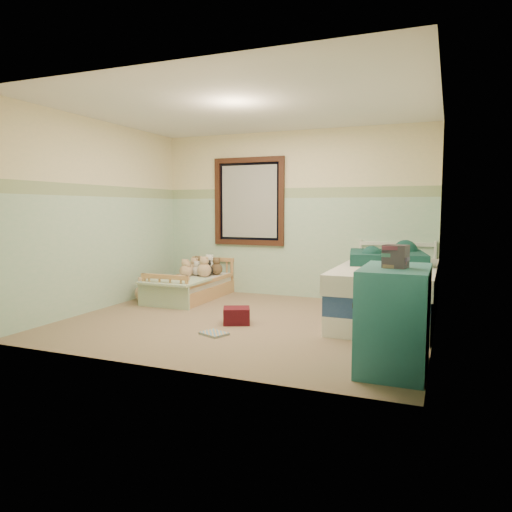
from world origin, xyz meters
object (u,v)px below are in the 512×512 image
at_px(twin_bed_frame, 387,311).
at_px(red_pillow, 237,316).
at_px(plush_floor_cream, 166,293).
at_px(floor_book, 214,334).
at_px(dresser, 394,318).
at_px(plush_floor_tan, 143,293).
at_px(toddler_bed_frame, 191,292).

relative_size(twin_bed_frame, red_pillow, 7.01).
relative_size(plush_floor_cream, twin_bed_frame, 0.12).
bearing_deg(red_pillow, twin_bed_frame, 28.36).
height_order(red_pillow, floor_book, red_pillow).
xyz_separation_m(plush_floor_cream, red_pillow, (1.51, -0.83, -0.03)).
bearing_deg(dresser, plush_floor_cream, 152.43).
bearing_deg(dresser, red_pillow, 153.52).
relative_size(plush_floor_tan, red_pillow, 0.78).
relative_size(toddler_bed_frame, plush_floor_tan, 6.30).
distance_m(plush_floor_cream, floor_book, 2.03).
relative_size(toddler_bed_frame, plush_floor_cream, 5.77).
bearing_deg(dresser, plush_floor_tan, 155.74).
height_order(twin_bed_frame, dresser, dresser).
distance_m(twin_bed_frame, floor_book, 2.15).
xyz_separation_m(toddler_bed_frame, twin_bed_frame, (2.89, -0.32, 0.01)).
bearing_deg(twin_bed_frame, floor_book, -139.13).
bearing_deg(plush_floor_tan, floor_book, -35.17).
relative_size(toddler_bed_frame, dresser, 1.72).
bearing_deg(plush_floor_tan, dresser, -24.26).
distance_m(plush_floor_cream, dresser, 3.83).
bearing_deg(plush_floor_cream, floor_book, -42.66).
distance_m(plush_floor_tan, red_pillow, 1.97).
bearing_deg(plush_floor_cream, plush_floor_tan, -163.06).
bearing_deg(plush_floor_cream, dresser, -27.57).
bearing_deg(red_pillow, plush_floor_cream, 151.10).
height_order(plush_floor_cream, plush_floor_tan, plush_floor_cream).
bearing_deg(floor_book, red_pillow, 109.74).
distance_m(dresser, red_pillow, 2.12).
xyz_separation_m(plush_floor_cream, plush_floor_tan, (-0.32, -0.10, -0.01)).
xyz_separation_m(toddler_bed_frame, floor_book, (1.27, -1.73, -0.08)).
distance_m(toddler_bed_frame, floor_book, 2.14).
xyz_separation_m(plush_floor_tan, red_pillow, (1.83, -0.74, -0.02)).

